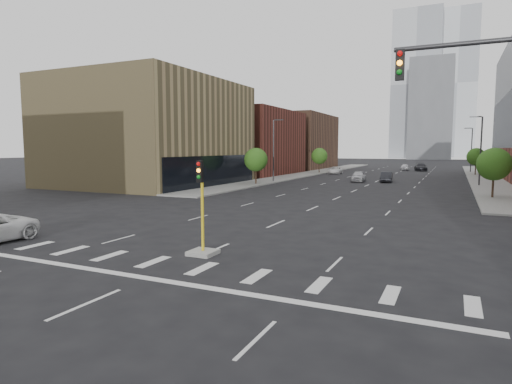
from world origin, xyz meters
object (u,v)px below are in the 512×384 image
Objects in this scene: median_traffic_signal at (202,234)px; car_far_left at (335,170)px; car_near_left at (358,176)px; car_distant at (405,167)px; car_mid_right at (386,177)px; car_deep_right at (421,167)px.

median_traffic_signal is 65.98m from car_far_left.
car_near_left is 37.37m from car_distant.
car_far_left is (-8.12, 17.94, -0.12)m from car_near_left.
car_mid_right is at bearing 10.07° from car_near_left.
car_near_left is at bearing -170.32° from car_mid_right.
car_deep_right is (3.84, 83.41, -0.14)m from median_traffic_signal.
car_deep_right reaches higher than car_far_left.
car_far_left is at bearing -125.33° from car_distant.
median_traffic_signal is 0.94× the size of car_near_left.
car_near_left is (-2.38, 47.20, -0.18)m from median_traffic_signal.
median_traffic_signal is 0.77× the size of car_deep_right.
car_deep_right is 1.34× the size of car_distant.
car_near_left is 1.03× the size of car_mid_right.
car_far_left is at bearing 99.16° from median_traffic_signal.
car_deep_right is at bearing -22.92° from car_distant.
car_far_left is 1.14× the size of car_distant.
car_mid_right is 0.93× the size of car_far_left.
car_mid_right reaches higher than car_far_left.
median_traffic_signal is 1.03× the size of car_distant.
car_distant is (0.37, 84.46, -0.24)m from median_traffic_signal.
car_near_left is at bearing -69.72° from car_far_left.
car_near_left reaches higher than car_distant.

